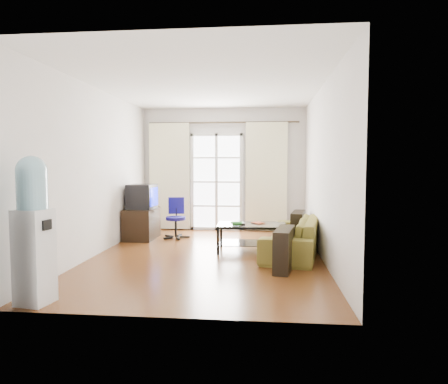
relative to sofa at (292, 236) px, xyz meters
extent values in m
plane|color=brown|center=(-1.37, -0.29, -0.29)|extent=(5.20, 5.20, 0.00)
plane|color=white|center=(-1.37, -0.29, 2.41)|extent=(5.20, 5.20, 0.00)
cube|color=silver|center=(-1.37, 2.31, 1.06)|extent=(3.60, 0.02, 2.70)
cube|color=silver|center=(-1.37, -2.89, 1.06)|extent=(3.60, 0.02, 2.70)
cube|color=silver|center=(-3.17, -0.29, 1.06)|extent=(0.02, 5.20, 2.70)
cube|color=silver|center=(0.43, -0.29, 1.06)|extent=(0.02, 5.20, 2.70)
cube|color=white|center=(-1.52, 2.27, 0.78)|extent=(1.01, 0.02, 2.04)
cube|color=white|center=(-1.52, 2.25, 0.78)|extent=(1.16, 0.06, 2.15)
cylinder|color=#4C3F2D|center=(-1.37, 2.21, 2.09)|extent=(3.30, 0.04, 0.04)
cube|color=#FDFBCB|center=(-2.57, 2.19, 0.91)|extent=(0.90, 0.07, 2.35)
cube|color=#FDFBCB|center=(-0.42, 2.19, 0.91)|extent=(0.90, 0.07, 2.35)
cube|color=#9C9C9F|center=(-0.57, 2.21, 0.04)|extent=(0.64, 0.12, 0.64)
imported|color=brown|center=(0.00, 0.00, 0.00)|extent=(2.28, 1.49, 0.59)
cube|color=silver|center=(-0.67, 0.13, 0.17)|extent=(1.16, 0.68, 0.01)
cube|color=black|center=(-0.67, 0.13, -0.15)|extent=(1.10, 0.62, 0.01)
cube|color=black|center=(-1.20, -0.18, -0.06)|extent=(0.04, 0.04, 0.46)
cube|color=black|center=(-0.12, -0.16, -0.06)|extent=(0.04, 0.04, 0.46)
cube|color=black|center=(-1.22, 0.41, -0.06)|extent=(0.04, 0.04, 0.46)
cube|color=black|center=(-0.13, 0.44, -0.06)|extent=(0.04, 0.04, 0.46)
imported|color=#35914E|center=(-0.91, -0.05, 0.20)|extent=(0.24, 0.24, 0.05)
imported|color=maroon|center=(-0.62, 0.14, 0.18)|extent=(0.36, 0.36, 0.02)
cube|color=black|center=(-0.85, -0.02, 0.18)|extent=(0.16, 0.11, 0.02)
cube|color=black|center=(-2.86, 1.05, 0.01)|extent=(0.55, 0.82, 0.60)
cube|color=black|center=(-2.84, 1.04, 0.54)|extent=(0.51, 0.55, 0.48)
cube|color=#0C19E5|center=(-2.60, 1.03, 0.54)|extent=(0.04, 0.42, 0.35)
cube|color=black|center=(-3.05, 1.05, 0.54)|extent=(0.17, 0.36, 0.31)
cylinder|color=black|center=(-2.20, 1.17, -0.09)|extent=(0.04, 0.04, 0.41)
cylinder|color=navy|center=(-2.20, 1.17, 0.10)|extent=(0.39, 0.39, 0.06)
cube|color=navy|center=(-2.23, 1.35, 0.34)|extent=(0.32, 0.09, 0.34)
cube|color=white|center=(-2.86, -2.64, 0.21)|extent=(0.36, 0.36, 1.00)
cylinder|color=#8CC3D8|center=(-2.86, -2.64, 0.91)|extent=(0.31, 0.31, 0.40)
sphere|color=#8CC3D8|center=(-2.86, -2.64, 1.11)|extent=(0.31, 0.31, 0.31)
cube|color=black|center=(-2.71, -2.66, 0.55)|extent=(0.06, 0.13, 0.11)
camera|label=1|loc=(-0.47, -6.54, 1.18)|focal=32.00mm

